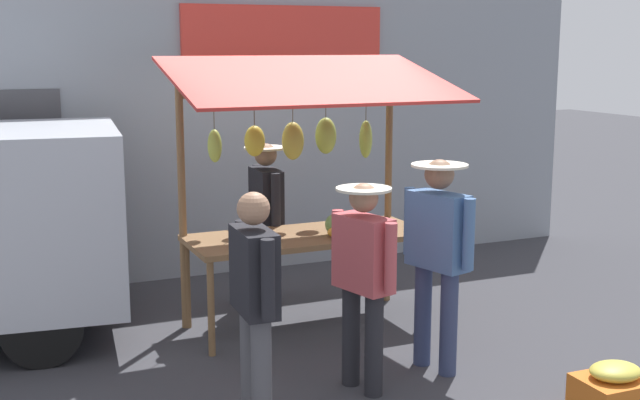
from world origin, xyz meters
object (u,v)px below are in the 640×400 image
object	(u,v)px
produce_crate_near	(614,393)
shopper_with_ponytail	(363,270)
vendor_with_sunhat	(266,211)
shopper_in_grey_tee	(437,246)
shopper_with_shopping_bag	(255,293)
market_stall	(308,163)

from	to	relation	value
produce_crate_near	shopper_with_ponytail	bearing A→B (deg)	-39.71
shopper_with_ponytail	vendor_with_sunhat	bearing A→B (deg)	-16.06
produce_crate_near	shopper_in_grey_tee	bearing A→B (deg)	-62.28
shopper_with_shopping_bag	vendor_with_sunhat	bearing A→B (deg)	-19.06
shopper_with_shopping_bag	shopper_with_ponytail	bearing A→B (deg)	-72.96
shopper_with_ponytail	shopper_in_grey_tee	xyz separation A→B (m)	(-0.72, -0.13, 0.09)
market_stall	shopper_with_shopping_bag	world-z (taller)	market_stall
shopper_with_ponytail	shopper_in_grey_tee	distance (m)	0.74
vendor_with_sunhat	shopper_in_grey_tee	xyz separation A→B (m)	(-0.65, 2.15, 0.06)
market_stall	shopper_with_shopping_bag	size ratio (longest dim) A/B	1.52
shopper_in_grey_tee	shopper_with_shopping_bag	bearing A→B (deg)	87.18
shopper_in_grey_tee	shopper_with_ponytail	bearing A→B (deg)	84.66
vendor_with_sunhat	shopper_with_shopping_bag	size ratio (longest dim) A/B	1.00
shopper_with_ponytail	shopper_with_shopping_bag	world-z (taller)	shopper_with_shopping_bag
market_stall	shopper_in_grey_tee	world-z (taller)	market_stall
shopper_with_ponytail	market_stall	bearing A→B (deg)	-22.15
vendor_with_sunhat	shopper_with_shopping_bag	bearing A→B (deg)	-19.30
shopper_with_ponytail	shopper_in_grey_tee	size ratio (longest dim) A/B	0.93
vendor_with_sunhat	shopper_in_grey_tee	world-z (taller)	shopper_in_grey_tee
market_stall	produce_crate_near	bearing A→B (deg)	113.45
market_stall	shopper_in_grey_tee	xyz separation A→B (m)	(-0.51, 1.44, -0.51)
market_stall	produce_crate_near	distance (m)	3.27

